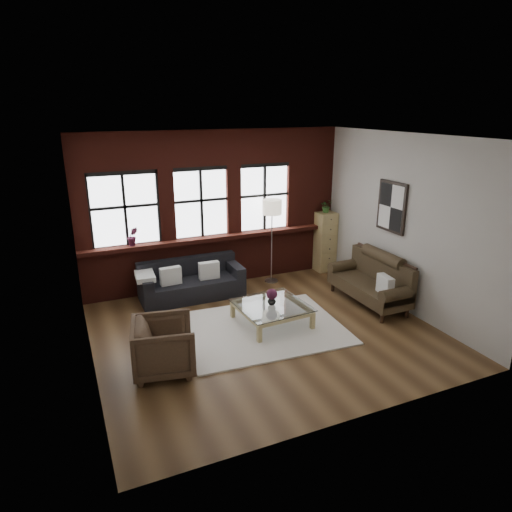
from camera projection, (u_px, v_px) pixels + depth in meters
name	position (u px, v px, depth m)	size (l,w,h in m)	color
floor	(265.00, 331.00, 7.72)	(5.50, 5.50, 0.00)	#4D331C
ceiling	(266.00, 137.00, 6.72)	(5.50, 5.50, 0.00)	white
wall_back	(215.00, 209.00, 9.39)	(5.50, 5.50, 0.00)	#B4B0A8
wall_front	(360.00, 299.00, 5.05)	(5.50, 5.50, 0.00)	#B4B0A8
wall_left	(81.00, 264.00, 6.17)	(5.00, 5.00, 0.00)	#B4B0A8
wall_right	(403.00, 224.00, 8.27)	(5.00, 5.00, 0.00)	#B4B0A8
brick_backwall	(215.00, 210.00, 9.34)	(5.50, 0.12, 3.20)	#521A13
sill_ledge	(218.00, 237.00, 9.44)	(5.50, 0.30, 0.08)	#521A13
window_left	(125.00, 210.00, 8.61)	(1.38, 0.10, 1.50)	black
window_mid	(201.00, 204.00, 9.19)	(1.38, 0.10, 1.50)	black
window_right	(264.00, 198.00, 9.72)	(1.38, 0.10, 1.50)	black
wall_poster	(392.00, 207.00, 8.44)	(0.05, 0.74, 0.94)	black
shag_rug	(261.00, 328.00, 7.79)	(2.70, 2.12, 0.03)	white
dark_sofa	(192.00, 280.00, 8.99)	(2.01, 0.81, 0.73)	black
pillow_a	(171.00, 276.00, 8.67)	(0.40, 0.14, 0.34)	silver
pillow_b	(209.00, 270.00, 8.97)	(0.40, 0.14, 0.34)	silver
vintage_settee	(369.00, 280.00, 8.67)	(0.81, 1.83, 0.98)	#342818
pillow_settee	(385.00, 285.00, 8.12)	(0.14, 0.38, 0.34)	silver
armchair	(164.00, 346.00, 6.46)	(0.84, 0.86, 0.79)	#453122
coffee_table	(272.00, 314.00, 7.93)	(1.14, 1.14, 0.38)	tan
vase	(272.00, 300.00, 7.84)	(0.15, 0.15, 0.16)	#B2B2B2
flowers	(272.00, 294.00, 7.81)	(0.19, 0.19, 0.19)	#541C38
drawer_chest	(325.00, 242.00, 10.41)	(0.42, 0.42, 1.36)	tan
potted_plant_top	(326.00, 206.00, 10.15)	(0.27, 0.23, 0.30)	#2D5923
floor_lamp	(272.00, 238.00, 9.61)	(0.40, 0.40, 1.95)	#A5A5A8
sill_plant	(133.00, 236.00, 8.69)	(0.20, 0.16, 0.37)	#541C38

